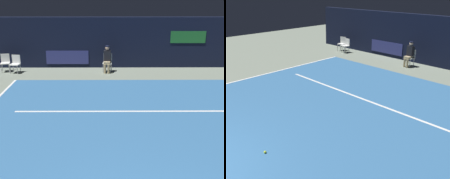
# 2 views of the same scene
# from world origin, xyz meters

# --- Properties ---
(ground_plane) EXTENTS (32.01, 32.01, 0.00)m
(ground_plane) POSITION_xyz_m (0.00, 4.66, 0.00)
(ground_plane) COLOR gray
(court_surface) EXTENTS (10.09, 11.33, 0.01)m
(court_surface) POSITION_xyz_m (0.00, 4.66, 0.01)
(court_surface) COLOR #336699
(court_surface) RESTS_ON ground
(line_service) EXTENTS (7.87, 0.10, 0.01)m
(line_service) POSITION_xyz_m (0.00, 6.65, 0.01)
(line_service) COLOR white
(line_service) RESTS_ON court_surface
(back_wall) EXTENTS (16.59, 0.33, 2.60)m
(back_wall) POSITION_xyz_m (-0.00, 12.75, 1.30)
(back_wall) COLOR black
(back_wall) RESTS_ON ground
(line_judge_on_chair) EXTENTS (0.48, 0.56, 1.32)m
(line_judge_on_chair) POSITION_xyz_m (-0.82, 11.69, 0.69)
(line_judge_on_chair) COLOR white
(line_judge_on_chair) RESTS_ON ground
(courtside_chair_near) EXTENTS (0.51, 0.49, 0.88)m
(courtside_chair_near) POSITION_xyz_m (-5.91, 11.86, 0.50)
(courtside_chair_near) COLOR white
(courtside_chair_near) RESTS_ON ground
(courtside_chair_far) EXTENTS (0.50, 0.48, 0.88)m
(courtside_chair_far) POSITION_xyz_m (-5.33, 11.61, 0.50)
(courtside_chair_far) COLOR white
(courtside_chair_far) RESTS_ON ground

